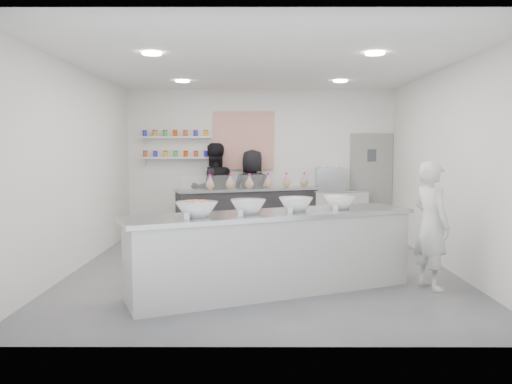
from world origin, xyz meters
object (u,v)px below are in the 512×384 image
(back_bar, at_px, (259,213))
(espresso_ledge, at_px, (336,213))
(espresso_machine, at_px, (330,179))
(woman_prep, at_px, (431,225))
(prep_counter, at_px, (272,252))
(staff_left, at_px, (214,190))
(staff_right, at_px, (252,193))

(back_bar, distance_m, espresso_ledge, 1.62)
(espresso_machine, relative_size, woman_prep, 0.35)
(prep_counter, xyz_separation_m, back_bar, (-0.15, 3.68, 0.01))
(prep_counter, distance_m, staff_left, 4.10)
(prep_counter, distance_m, espresso_ledge, 4.27)
(espresso_machine, xyz_separation_m, staff_right, (-1.59, -0.09, -0.27))
(espresso_machine, xyz_separation_m, staff_left, (-2.38, -0.09, -0.21))
(prep_counter, distance_m, espresso_machine, 4.28)
(back_bar, bearing_deg, woman_prep, -79.27)
(staff_right, bearing_deg, espresso_machine, -166.34)
(woman_prep, bearing_deg, espresso_ledge, -10.16)
(prep_counter, relative_size, staff_left, 1.94)
(staff_left, bearing_deg, espresso_ledge, 163.15)
(espresso_ledge, height_order, staff_right, staff_right)
(espresso_machine, height_order, staff_left, staff_left)
(espresso_machine, bearing_deg, staff_right, -176.84)
(back_bar, xyz_separation_m, woman_prep, (2.18, -3.52, 0.31))
(back_bar, relative_size, staff_left, 1.72)
(prep_counter, relative_size, woman_prep, 2.25)
(espresso_ledge, distance_m, woman_prep, 3.92)
(prep_counter, bearing_deg, woman_prep, -18.60)
(woman_prep, bearing_deg, staff_left, 20.51)
(staff_right, bearing_deg, prep_counter, 104.63)
(staff_left, height_order, staff_right, staff_left)
(back_bar, bearing_deg, staff_right, 96.49)
(espresso_machine, distance_m, woman_prep, 3.94)
(espresso_ledge, xyz_separation_m, staff_right, (-1.72, -0.09, 0.42))
(espresso_machine, distance_m, staff_right, 1.62)
(espresso_ledge, bearing_deg, espresso_machine, 180.00)
(prep_counter, height_order, woman_prep, woman_prep)
(espresso_machine, distance_m, staff_left, 2.39)
(back_bar, distance_m, woman_prep, 4.16)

